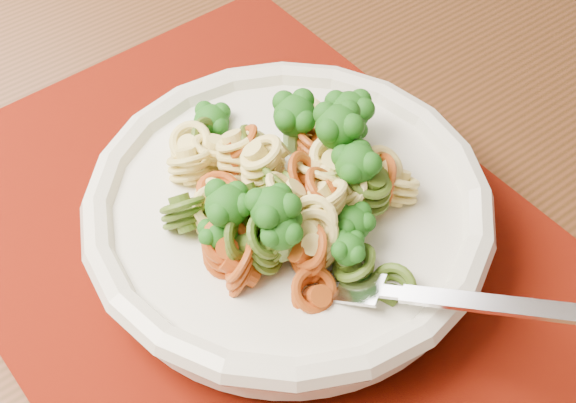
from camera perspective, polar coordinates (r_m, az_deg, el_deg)
The scene contains 5 objects.
dining_table at distance 0.69m, azimuth 1.75°, elevation -1.69°, with size 1.47×1.18×0.77m.
placemat at distance 0.53m, azimuth -2.70°, elevation -2.66°, with size 0.43×0.34×0.00m, color #631404.
pasta_bowl at distance 0.50m, azimuth -0.00°, elevation -0.76°, with size 0.26×0.26×0.05m.
pasta_broccoli_heap at distance 0.49m, azimuth -0.00°, elevation 0.45°, with size 0.22×0.22×0.06m, color #ECDB74, non-canonical shape.
fork at distance 0.45m, azimuth 5.14°, elevation -6.19°, with size 0.19×0.02×0.01m, color silver, non-canonical shape.
Camera 1 is at (0.88, -0.14, 1.20)m, focal length 50.00 mm.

